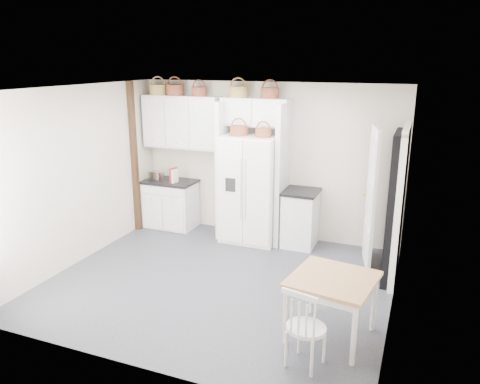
% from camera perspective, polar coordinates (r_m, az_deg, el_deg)
% --- Properties ---
extents(floor, '(4.50, 4.50, 0.00)m').
position_cam_1_polar(floor, '(6.56, -2.49, -10.83)').
color(floor, '#2E3038').
rests_on(floor, ground).
extents(ceiling, '(4.50, 4.50, 0.00)m').
position_cam_1_polar(ceiling, '(5.87, -2.80, 12.46)').
color(ceiling, white).
rests_on(ceiling, wall_back).
extents(wall_back, '(4.50, 0.00, 4.50)m').
position_cam_1_polar(wall_back, '(7.90, 3.33, 3.83)').
color(wall_back, beige).
rests_on(wall_back, floor).
extents(wall_left, '(0.00, 4.00, 4.00)m').
position_cam_1_polar(wall_left, '(7.28, -19.01, 1.93)').
color(wall_left, beige).
rests_on(wall_left, floor).
extents(wall_right, '(0.00, 4.00, 4.00)m').
position_cam_1_polar(wall_right, '(5.59, 18.91, -2.17)').
color(wall_right, beige).
rests_on(wall_right, floor).
extents(refrigerator, '(0.92, 0.74, 1.77)m').
position_cam_1_polar(refrigerator, '(7.73, 1.40, 0.41)').
color(refrigerator, white).
rests_on(refrigerator, floor).
extents(base_cab_left, '(0.89, 0.56, 0.82)m').
position_cam_1_polar(base_cab_left, '(8.55, -8.44, -1.53)').
color(base_cab_left, silver).
rests_on(base_cab_left, floor).
extents(base_cab_right, '(0.50, 0.60, 0.89)m').
position_cam_1_polar(base_cab_right, '(7.67, 7.37, -3.30)').
color(base_cab_right, silver).
rests_on(base_cab_right, floor).
extents(dining_table, '(0.97, 0.97, 0.71)m').
position_cam_1_polar(dining_table, '(5.32, 11.07, -13.63)').
color(dining_table, '#A9723F').
rests_on(dining_table, floor).
extents(windsor_chair, '(0.48, 0.45, 0.82)m').
position_cam_1_polar(windsor_chair, '(4.82, 8.06, -16.10)').
color(windsor_chair, silver).
rests_on(windsor_chair, floor).
extents(counter_left, '(0.93, 0.60, 0.04)m').
position_cam_1_polar(counter_left, '(8.44, -8.56, 1.26)').
color(counter_left, black).
rests_on(counter_left, base_cab_left).
extents(counter_right, '(0.54, 0.65, 0.04)m').
position_cam_1_polar(counter_right, '(7.53, 7.50, 0.03)').
color(counter_right, black).
rests_on(counter_right, base_cab_right).
extents(toaster, '(0.27, 0.19, 0.17)m').
position_cam_1_polar(toaster, '(8.44, -10.18, 1.93)').
color(toaster, silver).
rests_on(toaster, counter_left).
extents(cookbook_red, '(0.08, 0.18, 0.26)m').
position_cam_1_polar(cookbook_red, '(8.27, -8.11, 2.05)').
color(cookbook_red, maroon).
rests_on(cookbook_red, counter_left).
extents(cookbook_cream, '(0.06, 0.16, 0.24)m').
position_cam_1_polar(cookbook_cream, '(8.26, -7.95, 1.96)').
color(cookbook_cream, white).
rests_on(cookbook_cream, counter_left).
extents(basket_upper_a, '(0.31, 0.31, 0.18)m').
position_cam_1_polar(basket_upper_a, '(8.41, -9.95, 12.19)').
color(basket_upper_a, brown).
rests_on(basket_upper_a, upper_cabinet).
extents(basket_upper_b, '(0.30, 0.30, 0.18)m').
position_cam_1_polar(basket_upper_b, '(8.25, -7.94, 12.22)').
color(basket_upper_b, maroon).
rests_on(basket_upper_b, upper_cabinet).
extents(basket_upper_c, '(0.26, 0.26, 0.15)m').
position_cam_1_polar(basket_upper_c, '(8.03, -5.00, 12.11)').
color(basket_upper_c, maroon).
rests_on(basket_upper_c, upper_cabinet).
extents(basket_bridge_a, '(0.31, 0.31, 0.18)m').
position_cam_1_polar(basket_bridge_a, '(7.74, -0.22, 12.11)').
color(basket_bridge_a, brown).
rests_on(basket_bridge_a, bridge_cabinet).
extents(basket_bridge_b, '(0.29, 0.29, 0.16)m').
position_cam_1_polar(basket_bridge_b, '(7.56, 3.67, 11.95)').
color(basket_bridge_b, maroon).
rests_on(basket_bridge_b, bridge_cabinet).
extents(basket_fridge_a, '(0.28, 0.28, 0.15)m').
position_cam_1_polar(basket_fridge_a, '(7.50, -0.15, 7.47)').
color(basket_fridge_a, maroon).
rests_on(basket_fridge_a, refrigerator).
extents(basket_fridge_b, '(0.25, 0.25, 0.14)m').
position_cam_1_polar(basket_fridge_b, '(7.36, 2.85, 7.22)').
color(basket_fridge_b, maroon).
rests_on(basket_fridge_b, refrigerator).
extents(upper_cabinet, '(1.40, 0.34, 0.90)m').
position_cam_1_polar(upper_cabinet, '(8.24, -7.04, 8.47)').
color(upper_cabinet, silver).
rests_on(upper_cabinet, wall_back).
extents(bridge_cabinet, '(1.12, 0.34, 0.45)m').
position_cam_1_polar(bridge_cabinet, '(7.66, 1.94, 9.72)').
color(bridge_cabinet, silver).
rests_on(bridge_cabinet, wall_back).
extents(fridge_panel_left, '(0.08, 0.60, 2.30)m').
position_cam_1_polar(fridge_panel_left, '(7.89, -1.94, 2.72)').
color(fridge_panel_left, silver).
rests_on(fridge_panel_left, floor).
extents(fridge_panel_right, '(0.08, 0.60, 2.30)m').
position_cam_1_polar(fridge_panel_right, '(7.55, 5.18, 2.05)').
color(fridge_panel_right, silver).
rests_on(fridge_panel_right, floor).
extents(trim_post, '(0.09, 0.09, 2.60)m').
position_cam_1_polar(trim_post, '(8.30, -12.75, 4.04)').
color(trim_post, black).
rests_on(trim_post, floor).
extents(doorway_void, '(0.18, 0.85, 2.05)m').
position_cam_1_polar(doorway_void, '(6.63, 18.44, -1.82)').
color(doorway_void, black).
rests_on(doorway_void, floor).
extents(door_slab, '(0.21, 0.79, 2.05)m').
position_cam_1_polar(door_slab, '(6.97, 15.69, -0.73)').
color(door_slab, white).
rests_on(door_slab, floor).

